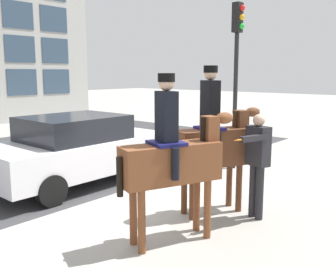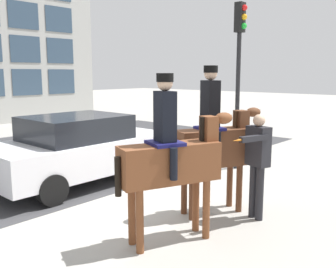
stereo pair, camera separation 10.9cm
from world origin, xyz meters
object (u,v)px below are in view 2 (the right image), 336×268
Objects in this scene: traffic_light at (239,60)px; mounted_horse_lead at (172,158)px; pedestrian_bystander at (257,158)px; street_car_near_lane at (79,148)px; mounted_horse_companion at (214,142)px.

mounted_horse_lead is at bearing -160.19° from traffic_light.
traffic_light is at bearing 41.74° from mounted_horse_lead.
pedestrian_bystander is 4.15m from street_car_near_lane.
mounted_horse_lead is 1.37× the size of pedestrian_bystander.
pedestrian_bystander is 3.87m from traffic_light.
traffic_light reaches higher than mounted_horse_lead.
traffic_light reaches higher than street_car_near_lane.
mounted_horse_lead is 0.59× the size of traffic_light.
mounted_horse_companion is 3.43m from street_car_near_lane.
traffic_light is (3.47, -2.00, 2.01)m from street_car_near_lane.
mounted_horse_lead is at bearing -146.87° from mounted_horse_companion.
mounted_horse_lead reaches higher than pedestrian_bystander.
street_car_near_lane is at bearing 97.90° from mounted_horse_lead.
mounted_horse_companion is 1.44× the size of pedestrian_bystander.
mounted_horse_companion is at bearing 30.61° from mounted_horse_lead.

